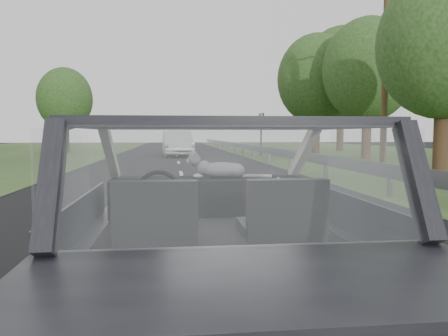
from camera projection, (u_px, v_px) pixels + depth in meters
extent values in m
plane|color=black|center=(216.00, 327.00, 3.08)|extent=(140.00, 140.00, 0.00)
cube|color=black|center=(216.00, 226.00, 3.03)|extent=(1.80, 4.00, 1.45)
cube|color=black|center=(208.00, 196.00, 3.64)|extent=(1.58, 0.45, 0.30)
cube|color=black|center=(156.00, 213.00, 2.68)|extent=(0.50, 0.72, 0.42)
cube|color=black|center=(283.00, 210.00, 2.78)|extent=(0.50, 0.72, 0.42)
torus|color=black|center=(159.00, 193.00, 3.29)|extent=(0.36, 0.36, 0.04)
ellipsoid|color=#A0A0A0|center=(222.00, 169.00, 3.64)|extent=(0.52, 0.21, 0.23)
cube|color=gray|center=(322.00, 160.00, 13.45)|extent=(0.05, 90.00, 0.32)
imported|color=silver|center=(177.00, 143.00, 26.75)|extent=(2.18, 4.93, 1.59)
cube|color=#0B4D1F|center=(261.00, 135.00, 26.68)|extent=(0.21, 1.06, 2.63)
cylinder|color=brown|center=(385.00, 67.00, 18.23)|extent=(0.32, 0.32, 8.36)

